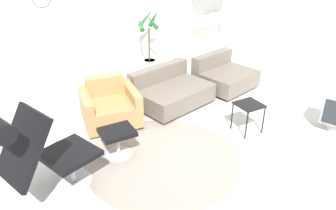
# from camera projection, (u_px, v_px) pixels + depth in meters

# --- Properties ---
(ground_plane) EXTENTS (12.00, 12.00, 0.00)m
(ground_plane) POSITION_uv_depth(u_px,v_px,m) (159.00, 153.00, 4.48)
(ground_plane) COLOR silver
(wall_back) EXTENTS (12.00, 0.09, 2.80)m
(wall_back) POSITION_uv_depth(u_px,v_px,m) (81.00, 9.00, 6.34)
(wall_back) COLOR white
(wall_back) RESTS_ON ground_plane
(round_rug) EXTENTS (2.07, 2.07, 0.01)m
(round_rug) POSITION_uv_depth(u_px,v_px,m) (163.00, 158.00, 4.37)
(round_rug) COLOR gray
(round_rug) RESTS_ON ground_plane
(lounge_chair) EXTENTS (1.20, 0.89, 1.20)m
(lounge_chair) POSITION_uv_depth(u_px,v_px,m) (34.00, 146.00, 3.37)
(lounge_chair) COLOR #BCBCC1
(lounge_chair) RESTS_ON ground_plane
(ottoman) EXTENTS (0.44, 0.38, 0.39)m
(ottoman) POSITION_uv_depth(u_px,v_px,m) (117.00, 137.00, 4.32)
(ottoman) COLOR #BCBCC1
(ottoman) RESTS_ON ground_plane
(armchair_red) EXTENTS (0.93, 0.89, 0.70)m
(armchair_red) POSITION_uv_depth(u_px,v_px,m) (110.00, 108.00, 5.09)
(armchair_red) COLOR silver
(armchair_red) RESTS_ON ground_plane
(couch_low) EXTENTS (1.44, 1.20, 0.63)m
(couch_low) POSITION_uv_depth(u_px,v_px,m) (170.00, 92.00, 5.71)
(couch_low) COLOR black
(couch_low) RESTS_ON ground_plane
(couch_second) EXTENTS (1.20, 1.13, 0.63)m
(couch_second) POSITION_uv_depth(u_px,v_px,m) (223.00, 76.00, 6.34)
(couch_second) COLOR black
(couch_second) RESTS_ON ground_plane
(side_table) EXTENTS (0.37, 0.37, 0.46)m
(side_table) POSITION_uv_depth(u_px,v_px,m) (249.00, 108.00, 4.81)
(side_table) COLOR black
(side_table) RESTS_ON ground_plane
(potted_plant) EXTENTS (0.49, 0.43, 1.38)m
(potted_plant) POSITION_uv_depth(u_px,v_px,m) (149.00, 47.00, 6.83)
(potted_plant) COLOR silver
(potted_plant) RESTS_ON ground_plane
(shelf_unit) EXTENTS (0.90, 0.28, 2.09)m
(shelf_unit) POSITION_uv_depth(u_px,v_px,m) (214.00, 7.00, 7.54)
(shelf_unit) COLOR #BCBCC1
(shelf_unit) RESTS_ON ground_plane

